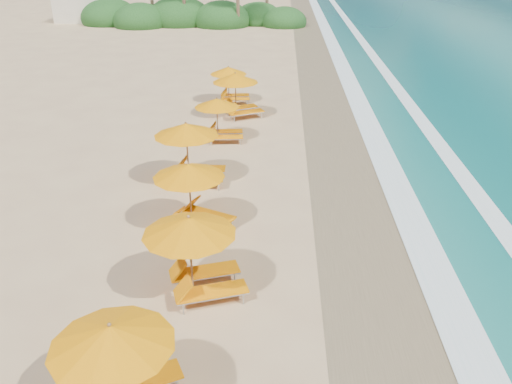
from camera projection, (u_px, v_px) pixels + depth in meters
The scene contains 12 objects.
ground at pixel (256, 223), 18.45m from camera, with size 160.00×160.00×0.00m, color tan.
wet_sand at pixel (370, 225), 18.27m from camera, with size 4.00×160.00×0.01m, color olive.
surf_foam at pixel (449, 226), 18.14m from camera, with size 4.00×160.00×0.01m.
station_2 at pixel (126, 364), 10.43m from camera, with size 3.32×3.31×2.51m.
station_3 at pixel (198, 251), 14.13m from camera, with size 3.25×3.18×2.56m.
station_4 at pixel (195, 193), 17.49m from camera, with size 3.21×3.20×2.44m.
station_5 at pixel (192, 149), 20.83m from camera, with size 2.83×2.62×2.60m.
station_6 at pixel (221, 117), 25.30m from camera, with size 2.51×2.36×2.20m.
station_7 at pixel (239, 92), 28.62m from camera, with size 3.33×3.32×2.53m.
station_8 at pixel (231, 82), 31.25m from camera, with size 2.53×2.38×2.22m.
treeline at pixel (188, 16), 59.29m from camera, with size 25.80×8.80×9.74m.
beach_building at pixel (90, 9), 61.86m from camera, with size 7.00×5.00×2.80m, color beige.
Camera 1 is at (0.77, -16.08, 9.06)m, focal length 36.80 mm.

